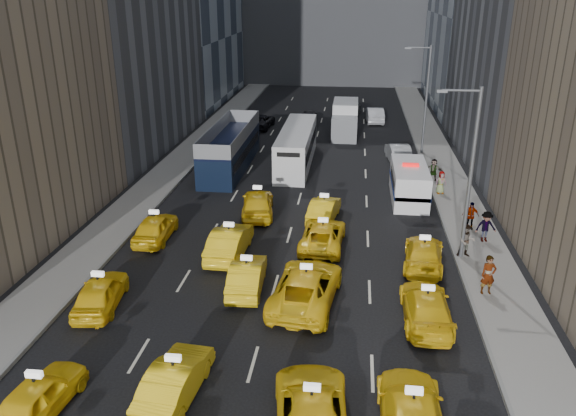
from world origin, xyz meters
name	(u,v)px	position (x,y,z in m)	size (l,w,h in m)	color
ground	(243,400)	(0.00, 0.00, 0.00)	(160.00, 160.00, 0.00)	black
sidewalk_west	(172,170)	(-10.50, 25.00, 0.07)	(3.00, 90.00, 0.15)	gray
sidewalk_east	(448,180)	(10.50, 25.00, 0.07)	(3.00, 90.00, 0.15)	gray
curb_west	(190,170)	(-9.05, 25.00, 0.09)	(0.15, 90.00, 0.18)	slate
curb_east	(428,179)	(9.05, 25.00, 0.09)	(0.15, 90.00, 0.18)	slate
streetlight_near	(469,170)	(9.18, 12.00, 4.92)	(2.15, 0.22, 9.00)	#595B60
streetlight_far	(425,96)	(9.18, 32.00, 4.92)	(2.15, 0.22, 9.00)	#595B60
taxi_4	(38,396)	(-6.61, -1.42, 0.68)	(1.60, 3.99, 1.36)	yellow
taxi_5	(175,380)	(-2.34, -0.11, 0.70)	(1.48, 4.25, 1.40)	yellow
taxi_6	(312,411)	(2.47, -1.08, 0.71)	(2.37, 5.14, 1.43)	yellow
taxi_7	(412,415)	(5.63, -0.91, 0.74)	(2.06, 5.07, 1.47)	yellow
taxi_8	(100,293)	(-7.44, 5.26, 0.72)	(1.69, 4.20, 1.43)	yellow
taxi_9	(247,275)	(-1.27, 7.61, 0.70)	(1.49, 4.27, 1.41)	yellow
taxi_10	(306,287)	(1.61, 6.70, 0.80)	(2.66, 5.78, 1.61)	yellow
taxi_11	(426,307)	(6.81, 5.78, 0.70)	(1.97, 4.84, 1.40)	yellow
taxi_12	(155,227)	(-7.43, 12.51, 0.72)	(1.71, 4.25, 1.45)	yellow
taxi_13	(230,242)	(-2.84, 11.01, 0.78)	(1.66, 4.75, 1.57)	yellow
taxi_14	(323,235)	(2.00, 12.70, 0.68)	(2.25, 4.88, 1.36)	yellow
taxi_15	(424,254)	(7.25, 11.00, 0.68)	(1.91, 4.71, 1.37)	yellow
taxi_16	(258,203)	(-2.31, 16.78, 0.81)	(1.91, 4.75, 1.62)	yellow
taxi_17	(324,209)	(1.84, 16.50, 0.69)	(1.45, 4.17, 1.37)	yellow
nypd_van	(409,183)	(7.27, 20.77, 1.13)	(2.70, 5.97, 2.49)	white
double_decker	(231,147)	(-6.06, 26.32, 1.66)	(3.23, 11.64, 3.35)	black
city_bus	(297,147)	(-1.03, 27.86, 1.44)	(3.66, 11.44, 2.90)	silver
box_truck	(345,119)	(2.59, 37.90, 1.53)	(2.68, 6.92, 3.11)	silver
misc_car_0	(398,152)	(7.14, 29.56, 0.76)	(1.60, 4.60, 1.51)	#AAAEB2
misc_car_1	(260,121)	(-5.98, 39.86, 0.69)	(2.27, 4.93, 1.37)	black
misc_car_2	(348,108)	(2.77, 46.74, 0.83)	(2.34, 5.75, 1.67)	slate
misc_car_3	(309,117)	(-1.21, 42.41, 0.71)	(1.67, 4.15, 1.41)	black
misc_car_4	(375,115)	(5.58, 43.83, 0.79)	(1.67, 4.79, 1.58)	#B8BAC1
pedestrian_0	(488,275)	(9.83, 8.25, 1.10)	(0.69, 0.45, 1.89)	gray
pedestrian_1	(466,241)	(9.52, 12.06, 1.04)	(0.86, 0.47, 1.77)	gray
pedestrian_2	(486,227)	(10.91, 14.11, 1.03)	(1.14, 0.47, 1.76)	gray
pedestrian_3	(470,216)	(10.38, 15.76, 0.98)	(0.98, 0.44, 1.67)	gray
pedestrian_4	(441,182)	(9.51, 21.81, 0.93)	(0.77, 0.42, 1.57)	gray
pedestrian_5	(433,170)	(9.35, 24.61, 0.94)	(1.47, 0.42, 1.59)	gray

